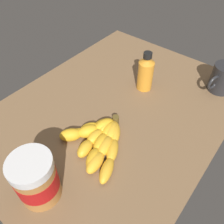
# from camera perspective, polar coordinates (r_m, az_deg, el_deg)

# --- Properties ---
(ground_plane) EXTENTS (0.88, 0.66, 0.03)m
(ground_plane) POSITION_cam_1_polar(r_m,az_deg,el_deg) (0.79, 0.58, -0.07)
(ground_plane) COLOR brown
(banana_bunch) EXTENTS (0.20, 0.22, 0.04)m
(banana_bunch) POSITION_cam_1_polar(r_m,az_deg,el_deg) (0.67, -3.29, -6.64)
(banana_bunch) COLOR gold
(banana_bunch) RESTS_ON ground_plane
(peanut_butter_jar) EXTENTS (0.10, 0.10, 0.14)m
(peanut_butter_jar) POSITION_cam_1_polar(r_m,az_deg,el_deg) (0.57, -18.02, -15.34)
(peanut_butter_jar) COLOR #B27238
(peanut_butter_jar) RESTS_ON ground_plane
(honey_bottle) EXTENTS (0.05, 0.05, 0.14)m
(honey_bottle) POSITION_cam_1_polar(r_m,az_deg,el_deg) (0.82, 8.20, 9.49)
(honey_bottle) COLOR orange
(honey_bottle) RESTS_ON ground_plane
(coffee_mug) EXTENTS (0.12, 0.08, 0.10)m
(coffee_mug) POSITION_cam_1_polar(r_m,az_deg,el_deg) (0.90, 25.37, 7.46)
(coffee_mug) COLOR #262628
(coffee_mug) RESTS_ON ground_plane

